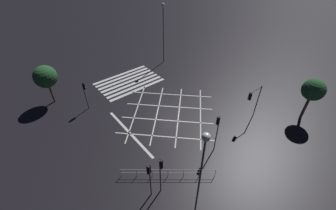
{
  "coord_description": "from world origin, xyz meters",
  "views": [
    {
      "loc": [
        13.81,
        17.17,
        18.67
      ],
      "look_at": [
        0.0,
        0.0,
        1.33
      ],
      "focal_mm": 24.0,
      "sensor_mm": 36.0,
      "label": 1
    }
  ],
  "objects": [
    {
      "name": "traffic_light_nw_main",
      "position": [
        -6.97,
        7.12,
        3.32
      ],
      "size": [
        2.41,
        0.36,
        4.53
      ],
      "color": "#424244",
      "rests_on": "ground_plane"
    },
    {
      "name": "ground_plane",
      "position": [
        0.0,
        0.0,
        0.0
      ],
      "size": [
        200.0,
        200.0,
        0.0
      ],
      "primitive_type": "plane",
      "color": "black"
    },
    {
      "name": "road_markings",
      "position": [
        0.33,
        -6.56,
        0.0
      ],
      "size": [
        14.08,
        19.67,
        0.01
      ],
      "color": "silver",
      "rests_on": "ground_plane"
    },
    {
      "name": "pedestrian_railing",
      "position": [
        5.86,
        7.29,
        0.67
      ],
      "size": [
        7.02,
        5.65,
        1.05
      ],
      "rotation": [
        0.0,
        0.0,
        2.46
      ],
      "color": "#B7B7BC",
      "rests_on": "ground_plane"
    },
    {
      "name": "street_tree_near",
      "position": [
        -12.46,
        11.08,
        4.15
      ],
      "size": [
        2.56,
        2.56,
        5.48
      ],
      "color": "brown",
      "rests_on": "ground_plane"
    },
    {
      "name": "traffic_light_ne_main",
      "position": [
        7.22,
        8.05,
        3.03
      ],
      "size": [
        0.39,
        0.36,
        4.25
      ],
      "rotation": [
        0.0,
        0.0,
        3.14
      ],
      "color": "#424244",
      "rests_on": "ground_plane"
    },
    {
      "name": "traffic_light_ne_cross",
      "position": [
        8.18,
        7.71,
        2.84
      ],
      "size": [
        0.36,
        0.39,
        3.98
      ],
      "rotation": [
        0.0,
        0.0,
        -1.57
      ],
      "color": "#424244",
      "rests_on": "ground_plane"
    },
    {
      "name": "street_tree_far",
      "position": [
        10.56,
        -11.68,
        3.92
      ],
      "size": [
        2.9,
        2.9,
        5.39
      ],
      "color": "brown",
      "rests_on": "ground_plane"
    },
    {
      "name": "street_lamp_west",
      "position": [
        6.13,
        11.28,
        6.72
      ],
      "size": [
        0.58,
        0.58,
        9.11
      ],
      "color": "#424244",
      "rests_on": "ground_plane"
    },
    {
      "name": "traffic_light_se_main",
      "position": [
        7.44,
        -7.35,
        2.81
      ],
      "size": [
        0.39,
        0.36,
        3.93
      ],
      "rotation": [
        0.0,
        0.0,
        3.14
      ],
      "color": "#424244",
      "rests_on": "ground_plane"
    },
    {
      "name": "street_lamp_east",
      "position": [
        -8.33,
        -11.58,
        6.96
      ],
      "size": [
        0.54,
        0.54,
        9.85
      ],
      "color": "#424244",
      "rests_on": "ground_plane"
    },
    {
      "name": "traffic_light_median_north",
      "position": [
        -0.04,
        7.72,
        3.26
      ],
      "size": [
        0.36,
        0.39,
        4.59
      ],
      "rotation": [
        0.0,
        0.0,
        -1.57
      ],
      "color": "#424244",
      "rests_on": "ground_plane"
    }
  ]
}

